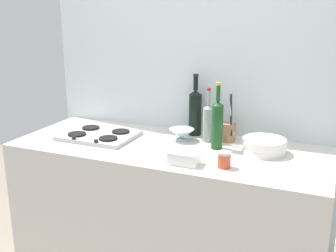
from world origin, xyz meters
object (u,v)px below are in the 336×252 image
(wine_bottle_mid_right, at_px, (208,122))
(butter_dish, at_px, (184,158))
(plate_stack, at_px, (264,146))
(stovetop_hob, at_px, (99,135))
(utensil_crock, at_px, (228,130))
(mixing_bowl, at_px, (182,134))
(wine_bottle_leftmost, at_px, (217,124))
(wine_bottle_mid_left, at_px, (195,111))
(condiment_jar_front, at_px, (224,160))

(wine_bottle_mid_right, relative_size, butter_dish, 2.13)
(plate_stack, relative_size, wine_bottle_mid_right, 0.75)
(stovetop_hob, xyz_separation_m, utensil_crock, (0.75, 0.24, 0.05))
(mixing_bowl, bearing_deg, wine_bottle_leftmost, -14.70)
(wine_bottle_leftmost, xyz_separation_m, wine_bottle_mid_left, (-0.20, 0.20, 0.01))
(butter_dish, relative_size, utensil_crock, 0.48)
(mixing_bowl, distance_m, butter_dish, 0.39)
(wine_bottle_mid_left, distance_m, utensil_crock, 0.24)
(wine_bottle_leftmost, xyz_separation_m, wine_bottle_mid_right, (-0.09, 0.11, -0.03))
(condiment_jar_front, bearing_deg, wine_bottle_mid_right, 118.47)
(butter_dish, bearing_deg, utensil_crock, 76.73)
(wine_bottle_mid_right, bearing_deg, plate_stack, -12.52)
(plate_stack, bearing_deg, wine_bottle_mid_right, 167.48)
(stovetop_hob, distance_m, wine_bottle_mid_right, 0.67)
(plate_stack, relative_size, mixing_bowl, 1.60)
(wine_bottle_mid_right, bearing_deg, wine_bottle_mid_left, 139.55)
(plate_stack, distance_m, wine_bottle_mid_left, 0.51)
(wine_bottle_leftmost, height_order, wine_bottle_mid_left, wine_bottle_mid_left)
(stovetop_hob, relative_size, plate_stack, 1.80)
(wine_bottle_mid_left, xyz_separation_m, butter_dish, (0.12, -0.50, -0.12))
(wine_bottle_mid_right, bearing_deg, wine_bottle_leftmost, -51.11)
(butter_dish, bearing_deg, stovetop_hob, 161.28)
(stovetop_hob, distance_m, condiment_jar_front, 0.86)
(plate_stack, height_order, wine_bottle_mid_left, wine_bottle_mid_left)
(wine_bottle_mid_right, distance_m, condiment_jar_front, 0.43)
(wine_bottle_mid_right, distance_m, mixing_bowl, 0.17)
(stovetop_hob, xyz_separation_m, wine_bottle_leftmost, (0.72, 0.08, 0.13))
(wine_bottle_mid_left, bearing_deg, stovetop_hob, -151.43)
(stovetop_hob, relative_size, butter_dish, 2.88)
(wine_bottle_leftmost, xyz_separation_m, utensil_crock, (0.02, 0.16, -0.08))
(wine_bottle_leftmost, bearing_deg, condiment_jar_front, -66.42)
(butter_dish, height_order, condiment_jar_front, condiment_jar_front)
(stovetop_hob, bearing_deg, utensil_crock, 17.69)
(wine_bottle_mid_right, xyz_separation_m, butter_dish, (0.00, -0.40, -0.09))
(utensil_crock, height_order, condiment_jar_front, utensil_crock)
(plate_stack, bearing_deg, mixing_bowl, 176.27)
(wine_bottle_leftmost, distance_m, utensil_crock, 0.18)
(wine_bottle_leftmost, height_order, condiment_jar_front, wine_bottle_leftmost)
(stovetop_hob, relative_size, mixing_bowl, 2.88)
(wine_bottle_mid_right, bearing_deg, utensil_crock, 24.94)
(wine_bottle_mid_left, bearing_deg, mixing_bowl, -103.50)
(butter_dish, bearing_deg, wine_bottle_mid_right, 90.37)
(butter_dish, xyz_separation_m, utensil_crock, (0.11, 0.45, 0.03))
(wine_bottle_mid_right, xyz_separation_m, mixing_bowl, (-0.15, -0.04, -0.08))
(wine_bottle_leftmost, xyz_separation_m, butter_dish, (-0.08, -0.30, -0.11))
(wine_bottle_mid_right, distance_m, butter_dish, 0.41)
(stovetop_hob, xyz_separation_m, plate_stack, (0.98, 0.11, 0.03))
(wine_bottle_leftmost, height_order, butter_dish, wine_bottle_leftmost)
(wine_bottle_mid_right, height_order, butter_dish, wine_bottle_mid_right)
(mixing_bowl, height_order, condiment_jar_front, condiment_jar_front)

